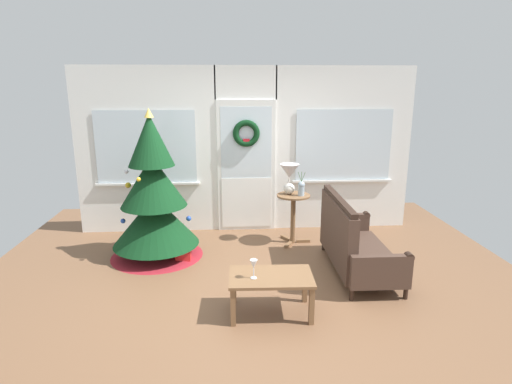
{
  "coord_description": "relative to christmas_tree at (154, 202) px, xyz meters",
  "views": [
    {
      "loc": [
        -0.29,
        -4.41,
        2.28
      ],
      "look_at": [
        0.05,
        0.55,
        1.0
      ],
      "focal_mm": 29.53,
      "sensor_mm": 36.0,
      "label": 1
    }
  ],
  "objects": [
    {
      "name": "coffee_table",
      "position": [
        1.4,
        -1.59,
        -0.41
      ],
      "size": [
        0.86,
        0.55,
        0.42
      ],
      "color": "brown",
      "rests_on": "ground"
    },
    {
      "name": "ground_plane",
      "position": [
        1.27,
        -1.04,
        -0.77
      ],
      "size": [
        6.76,
        6.76,
        0.0
      ],
      "primitive_type": "plane",
      "color": "brown"
    },
    {
      "name": "side_table",
      "position": [
        1.92,
        0.35,
        -0.25
      ],
      "size": [
        0.5,
        0.48,
        0.73
      ],
      "color": "brown",
      "rests_on": "ground"
    },
    {
      "name": "settee_sofa",
      "position": [
        2.5,
        -0.67,
        -0.39
      ],
      "size": [
        0.74,
        1.57,
        0.96
      ],
      "color": "black",
      "rests_on": "ground"
    },
    {
      "name": "table_lamp",
      "position": [
        1.86,
        0.39,
        0.25
      ],
      "size": [
        0.28,
        0.28,
        0.44
      ],
      "color": "silver",
      "rests_on": "side_table"
    },
    {
      "name": "flower_vase",
      "position": [
        2.02,
        0.29,
        0.08
      ],
      "size": [
        0.11,
        0.1,
        0.35
      ],
      "color": "#99ADBC",
      "rests_on": "side_table"
    },
    {
      "name": "wine_glass",
      "position": [
        1.22,
        -1.64,
        -0.21
      ],
      "size": [
        0.08,
        0.08,
        0.2
      ],
      "color": "silver",
      "rests_on": "coffee_table"
    },
    {
      "name": "gift_box",
      "position": [
        0.37,
        -0.19,
        -0.67
      ],
      "size": [
        0.2,
        0.18,
        0.2
      ],
      "primitive_type": "cube",
      "color": "red",
      "rests_on": "ground"
    },
    {
      "name": "back_wall_with_door",
      "position": [
        1.27,
        1.04,
        0.52
      ],
      "size": [
        5.2,
        0.19,
        2.55
      ],
      "color": "white",
      "rests_on": "ground"
    },
    {
      "name": "christmas_tree",
      "position": [
        0.0,
        0.0,
        0.0
      ],
      "size": [
        1.24,
        1.24,
        1.99
      ],
      "color": "#4C331E",
      "rests_on": "ground"
    }
  ]
}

